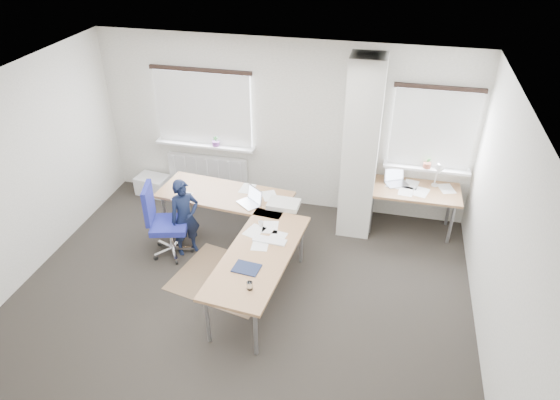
% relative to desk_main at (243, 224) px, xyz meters
% --- Properties ---
extents(ground, '(6.00, 6.00, 0.00)m').
position_rel_desk_main_xyz_m(ground, '(0.14, -0.72, -0.69)').
color(ground, '#282420').
rests_on(ground, ground).
extents(room_shell, '(6.04, 5.04, 2.82)m').
position_rel_desk_main_xyz_m(room_shell, '(0.32, -0.26, 1.05)').
color(room_shell, beige).
rests_on(room_shell, ground).
extents(floor_mat, '(1.55, 1.39, 0.01)m').
position_rel_desk_main_xyz_m(floor_mat, '(-0.18, -0.38, -0.69)').
color(floor_mat, '#826446').
rests_on(floor_mat, ground).
extents(white_crate, '(0.58, 0.44, 0.32)m').
position_rel_desk_main_xyz_m(white_crate, '(-2.16, 1.53, -0.53)').
color(white_crate, white).
rests_on(white_crate, ground).
extents(desk_main, '(2.41, 2.83, 0.96)m').
position_rel_desk_main_xyz_m(desk_main, '(0.00, 0.00, 0.00)').
color(desk_main, olive).
rests_on(desk_main, ground).
extents(desk_side, '(1.40, 0.70, 1.22)m').
position_rel_desk_main_xyz_m(desk_side, '(2.29, 1.43, -0.01)').
color(desk_side, olive).
rests_on(desk_side, ground).
extents(task_chair, '(0.64, 0.63, 1.15)m').
position_rel_desk_main_xyz_m(task_chair, '(-1.16, -0.02, -0.37)').
color(task_chair, navy).
rests_on(task_chair, ground).
extents(person, '(0.51, 0.51, 1.20)m').
position_rel_desk_main_xyz_m(person, '(-0.91, 0.09, -0.09)').
color(person, black).
rests_on(person, ground).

